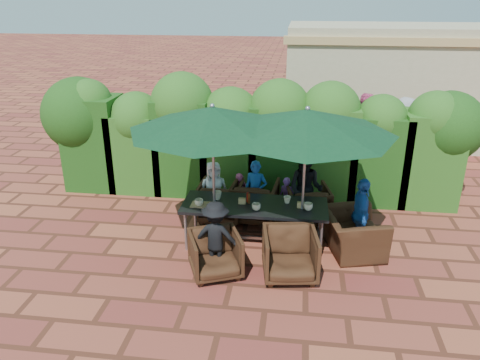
# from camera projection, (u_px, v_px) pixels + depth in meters

# --- Properties ---
(ground) EXTENTS (80.00, 80.00, 0.00)m
(ground) POSITION_uv_depth(u_px,v_px,m) (240.00, 247.00, 8.00)
(ground) COLOR brown
(ground) RESTS_ON ground
(dining_table) EXTENTS (2.43, 0.90, 0.75)m
(dining_table) POSITION_uv_depth(u_px,v_px,m) (255.00, 208.00, 7.85)
(dining_table) COLOR black
(dining_table) RESTS_ON ground
(umbrella_left) EXTENTS (2.71, 2.71, 2.46)m
(umbrella_left) POSITION_uv_depth(u_px,v_px,m) (212.00, 119.00, 7.28)
(umbrella_left) COLOR gray
(umbrella_left) RESTS_ON ground
(umbrella_right) EXTENTS (2.79, 2.79, 2.46)m
(umbrella_right) POSITION_uv_depth(u_px,v_px,m) (307.00, 122.00, 7.12)
(umbrella_right) COLOR gray
(umbrella_right) RESTS_ON ground
(chair_far_left) EXTENTS (0.82, 0.77, 0.82)m
(chair_far_left) POSITION_uv_depth(u_px,v_px,m) (221.00, 199.00, 8.84)
(chair_far_left) COLOR black
(chair_far_left) RESTS_ON ground
(chair_far_mid) EXTENTS (0.90, 0.85, 0.85)m
(chair_far_mid) POSITION_uv_depth(u_px,v_px,m) (255.00, 199.00, 8.81)
(chair_far_mid) COLOR black
(chair_far_mid) RESTS_ON ground
(chair_far_right) EXTENTS (0.90, 0.86, 0.79)m
(chair_far_right) POSITION_uv_depth(u_px,v_px,m) (307.00, 203.00, 8.73)
(chair_far_right) COLOR black
(chair_far_right) RESTS_ON ground
(chair_near_left) EXTENTS (0.94, 0.92, 0.76)m
(chair_near_left) POSITION_uv_depth(u_px,v_px,m) (215.00, 252.00, 7.11)
(chair_near_left) COLOR black
(chair_near_left) RESTS_ON ground
(chair_near_right) EXTENTS (0.90, 0.85, 0.82)m
(chair_near_right) POSITION_uv_depth(u_px,v_px,m) (290.00, 253.00, 7.04)
(chair_near_right) COLOR black
(chair_near_right) RESTS_ON ground
(chair_end_right) EXTENTS (0.92, 1.18, 0.91)m
(chair_end_right) POSITION_uv_depth(u_px,v_px,m) (353.00, 227.00, 7.70)
(chair_end_right) COLOR black
(chair_end_right) RESTS_ON ground
(adult_far_left) EXTENTS (0.63, 0.48, 1.14)m
(adult_far_left) POSITION_uv_depth(u_px,v_px,m) (214.00, 191.00, 8.82)
(adult_far_left) COLOR white
(adult_far_left) RESTS_ON ground
(adult_far_mid) EXTENTS (0.47, 0.40, 1.19)m
(adult_far_mid) POSITION_uv_depth(u_px,v_px,m) (255.00, 192.00, 8.69)
(adult_far_mid) COLOR #1E52A3
(adult_far_mid) RESTS_ON ground
(adult_far_right) EXTENTS (0.75, 0.59, 1.36)m
(adult_far_right) POSITION_uv_depth(u_px,v_px,m) (306.00, 189.00, 8.62)
(adult_far_right) COLOR black
(adult_far_right) RESTS_ON ground
(adult_near_left) EXTENTS (0.75, 0.36, 1.15)m
(adult_near_left) POSITION_uv_depth(u_px,v_px,m) (216.00, 237.00, 7.15)
(adult_near_left) COLOR black
(adult_near_left) RESTS_ON ground
(adult_end_right) EXTENTS (0.41, 0.76, 1.26)m
(adult_end_right) POSITION_uv_depth(u_px,v_px,m) (361.00, 214.00, 7.74)
(adult_end_right) COLOR #1E52A3
(adult_end_right) RESTS_ON ground
(child_left) EXTENTS (0.35, 0.31, 0.83)m
(child_left) POSITION_uv_depth(u_px,v_px,m) (240.00, 194.00, 9.05)
(child_left) COLOR #C74678
(child_left) RESTS_ON ground
(child_right) EXTENTS (0.36, 0.32, 0.83)m
(child_right) POSITION_uv_depth(u_px,v_px,m) (286.00, 199.00, 8.84)
(child_right) COLOR purple
(child_right) RESTS_ON ground
(pedestrian_a) EXTENTS (1.52, 0.55, 1.63)m
(pedestrian_a) POSITION_uv_depth(u_px,v_px,m) (337.00, 137.00, 11.25)
(pedestrian_a) COLOR green
(pedestrian_a) RESTS_ON ground
(pedestrian_b) EXTENTS (0.98, 0.73, 1.84)m
(pedestrian_b) POSITION_uv_depth(u_px,v_px,m) (363.00, 131.00, 11.33)
(pedestrian_b) COLOR #C74678
(pedestrian_b) RESTS_ON ground
(pedestrian_c) EXTENTS (1.21, 1.14, 1.78)m
(pedestrian_c) POSITION_uv_depth(u_px,v_px,m) (403.00, 135.00, 11.11)
(pedestrian_c) COLOR gray
(pedestrian_c) RESTS_ON ground
(cup_a) EXTENTS (0.15, 0.15, 0.12)m
(cup_a) POSITION_uv_depth(u_px,v_px,m) (199.00, 202.00, 7.76)
(cup_a) COLOR beige
(cup_a) RESTS_ON dining_table
(cup_b) EXTENTS (0.15, 0.15, 0.15)m
(cup_b) POSITION_uv_depth(u_px,v_px,m) (217.00, 195.00, 7.99)
(cup_b) COLOR beige
(cup_b) RESTS_ON dining_table
(cup_c) EXTENTS (0.14, 0.14, 0.11)m
(cup_c) POSITION_uv_depth(u_px,v_px,m) (256.00, 207.00, 7.60)
(cup_c) COLOR beige
(cup_c) RESTS_ON dining_table
(cup_d) EXTENTS (0.12, 0.12, 0.12)m
(cup_d) POSITION_uv_depth(u_px,v_px,m) (287.00, 200.00, 7.86)
(cup_d) COLOR beige
(cup_d) RESTS_ON dining_table
(cup_e) EXTENTS (0.15, 0.15, 0.12)m
(cup_e) POSITION_uv_depth(u_px,v_px,m) (308.00, 207.00, 7.60)
(cup_e) COLOR beige
(cup_e) RESTS_ON dining_table
(ketchup_bottle) EXTENTS (0.04, 0.04, 0.17)m
(ketchup_bottle) POSITION_uv_depth(u_px,v_px,m) (248.00, 197.00, 7.88)
(ketchup_bottle) COLOR #B20C0A
(ketchup_bottle) RESTS_ON dining_table
(sauce_bottle) EXTENTS (0.04, 0.04, 0.17)m
(sauce_bottle) POSITION_uv_depth(u_px,v_px,m) (249.00, 198.00, 7.84)
(sauce_bottle) COLOR #4C230C
(sauce_bottle) RESTS_ON dining_table
(serving_tray) EXTENTS (0.35, 0.25, 0.02)m
(serving_tray) POSITION_uv_depth(u_px,v_px,m) (202.00, 205.00, 7.79)
(serving_tray) COLOR #9E754C
(serving_tray) RESTS_ON dining_table
(number_block_left) EXTENTS (0.12, 0.06, 0.10)m
(number_block_left) POSITION_uv_depth(u_px,v_px,m) (242.00, 201.00, 7.83)
(number_block_left) COLOR tan
(number_block_left) RESTS_ON dining_table
(number_block_right) EXTENTS (0.12, 0.06, 0.10)m
(number_block_right) POSITION_uv_depth(u_px,v_px,m) (301.00, 205.00, 7.69)
(number_block_right) COLOR tan
(number_block_right) RESTS_ON dining_table
(hedge_wall) EXTENTS (9.10, 1.60, 2.57)m
(hedge_wall) POSITION_uv_depth(u_px,v_px,m) (247.00, 132.00, 9.64)
(hedge_wall) COLOR #17370F
(hedge_wall) RESTS_ON ground
(building) EXTENTS (6.20, 3.08, 3.20)m
(building) POSITION_uv_depth(u_px,v_px,m) (393.00, 83.00, 13.40)
(building) COLOR #B9AD89
(building) RESTS_ON ground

